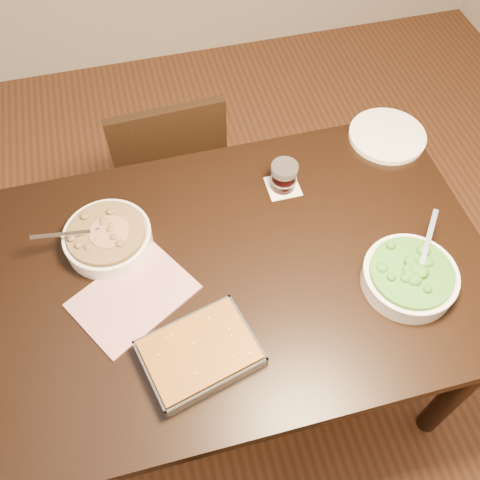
# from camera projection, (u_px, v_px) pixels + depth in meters

# --- Properties ---
(ground) EXTENTS (4.00, 4.00, 0.00)m
(ground) POSITION_uv_depth(u_px,v_px,m) (237.00, 369.00, 2.07)
(ground) COLOR #482714
(ground) RESTS_ON ground
(table) EXTENTS (1.40, 0.90, 0.75)m
(table) POSITION_uv_depth(u_px,v_px,m) (236.00, 285.00, 1.54)
(table) COLOR black
(table) RESTS_ON ground
(magazine_a) EXTENTS (0.36, 0.34, 0.01)m
(magazine_a) POSITION_uv_depth(u_px,v_px,m) (133.00, 296.00, 1.40)
(magazine_a) COLOR #9D2C49
(magazine_a) RESTS_ON table
(coaster) EXTENTS (0.10, 0.10, 0.00)m
(coaster) POSITION_uv_depth(u_px,v_px,m) (283.00, 186.00, 1.62)
(coaster) COLOR white
(coaster) RESTS_ON table
(stew_bowl) EXTENTS (0.27, 0.24, 0.09)m
(stew_bowl) POSITION_uv_depth(u_px,v_px,m) (108.00, 237.00, 1.47)
(stew_bowl) COLOR white
(stew_bowl) RESTS_ON table
(broccoli_bowl) EXTENTS (0.25, 0.26, 0.10)m
(broccoli_bowl) POSITION_uv_depth(u_px,v_px,m) (410.00, 277.00, 1.40)
(broccoli_bowl) COLOR white
(broccoli_bowl) RESTS_ON table
(baking_dish) EXTENTS (0.31, 0.26, 0.05)m
(baking_dish) POSITION_uv_depth(u_px,v_px,m) (200.00, 353.00, 1.29)
(baking_dish) COLOR silver
(baking_dish) RESTS_ON table
(wine_tumbler) EXTENTS (0.08, 0.08, 0.09)m
(wine_tumbler) POSITION_uv_depth(u_px,v_px,m) (284.00, 176.00, 1.58)
(wine_tumbler) COLOR black
(wine_tumbler) RESTS_ON coaster
(dinner_plate) EXTENTS (0.25, 0.25, 0.02)m
(dinner_plate) POSITION_uv_depth(u_px,v_px,m) (387.00, 136.00, 1.73)
(dinner_plate) COLOR white
(dinner_plate) RESTS_ON table
(chair_far) EXTENTS (0.41, 0.41, 0.84)m
(chair_far) POSITION_uv_depth(u_px,v_px,m) (170.00, 167.00, 2.04)
(chair_far) COLOR black
(chair_far) RESTS_ON ground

